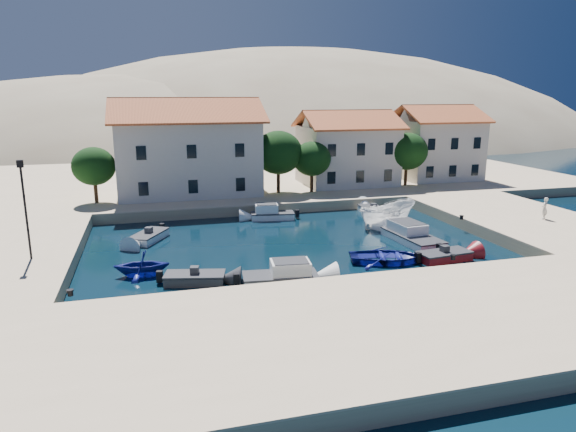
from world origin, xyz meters
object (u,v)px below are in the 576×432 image
Objects in this scene: building_mid at (347,147)px; rowboat_south at (387,262)px; pedestrian at (545,208)px; cabin_cruiser_south at (280,276)px; building_right at (436,141)px; cabin_cruiser_east at (413,236)px; boat_east at (387,226)px; building_left at (188,145)px; lamppost at (24,200)px.

rowboat_south is at bearing -105.33° from building_mid.
building_mid is at bearing -103.52° from pedestrian.
cabin_cruiser_south is at bearing 120.10° from rowboat_south.
building_right reaches higher than building_mid.
boat_east is at bearing -8.62° from cabin_cruiser_east.
pedestrian reaches higher than cabin_cruiser_east.
building_left is 2.36× the size of lamppost.
building_mid is 21.63m from cabin_cruiser_east.
cabin_cruiser_south is 24.97m from pedestrian.
rowboat_south is 0.86× the size of boat_east.
boat_east reaches higher than rowboat_south.
building_right is 46.98m from lamppost.
rowboat_south is at bearing -23.45° from pedestrian.
building_left is at bearing 32.52° from cabin_cruiser_east.
building_left reaches higher than cabin_cruiser_east.
boat_east is at bearing -43.79° from building_left.
building_mid is at bearing 67.62° from cabin_cruiser_south.
building_right is 32.40m from rowboat_south.
building_mid is 16.91m from boat_east.
pedestrian is (12.13, 0.22, 1.44)m from cabin_cruiser_east.
building_left is 1.40× the size of building_mid.
boat_east is at bearing 10.70° from lamppost.
cabin_cruiser_east is at bearing -124.04° from building_right.
building_mid is 1.11× the size of building_right.
boat_east is 12.88m from pedestrian.
building_left is at bearing 60.10° from lamppost.
building_mid is 12.04m from building_right.
pedestrian is (-2.67, -21.69, -3.56)m from building_right.
lamppost is at bearing 164.70° from cabin_cruiser_south.
pedestrian is (38.83, 0.31, -2.84)m from lamppost.
lamppost is at bearing -144.55° from building_mid.
cabin_cruiser_south is 0.91× the size of rowboat_south.
building_left is at bearing -73.56° from pedestrian.
rowboat_south is (-6.80, -24.81, -5.22)m from building_mid.
rowboat_south is 16.76m from pedestrian.
lamppost is 1.05× the size of cabin_cruiser_east.
building_mid is 5.76× the size of pedestrian.
building_right reaches higher than lamppost.
pedestrian is at bearing -59.99° from rowboat_south.
lamppost is 16.37m from cabin_cruiser_south.
rowboat_south is at bearing -126.07° from building_right.
cabin_cruiser_east is 5.05m from boat_east.
cabin_cruiser_south is 0.79× the size of cabin_cruiser_east.
building_left is at bearing -176.19° from building_right.
building_right is 1.60× the size of cabin_cruiser_east.
lamppost is at bearing -152.07° from building_right.
building_mid is at bearing -175.24° from building_right.
building_mid is 31.06m from cabin_cruiser_south.
building_left reaches higher than pedestrian.
lamppost reaches higher than cabin_cruiser_east.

